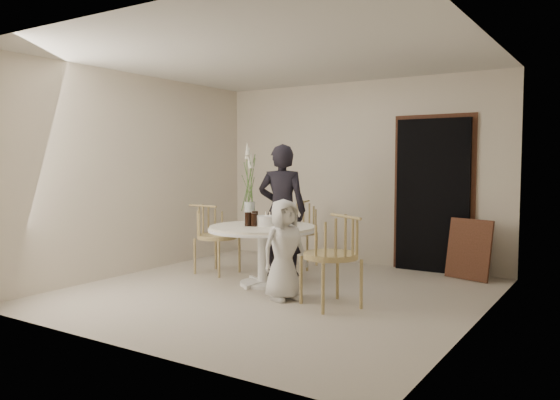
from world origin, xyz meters
The scene contains 18 objects.
ground centered at (0.00, 0.00, 0.00)m, with size 4.50×4.50×0.00m, color beige.
room_shell centered at (0.00, 0.00, 1.62)m, with size 4.50×4.50×4.50m.
doorway centered at (1.15, 2.19, 1.05)m, with size 1.00×0.10×2.10m, color black.
door_trim centered at (1.15, 2.23, 1.11)m, with size 1.12×0.03×2.22m, color brown.
table centered at (-0.35, 0.25, 0.62)m, with size 1.33×1.33×0.73m.
picture_frame centered at (1.71, 1.95, 0.39)m, with size 0.59×0.04×0.78m, color brown.
chair_far centered at (-0.59, 1.59, 0.61)m, with size 0.59×0.62×0.94m.
chair_right centered at (0.94, -0.26, 0.64)m, with size 0.75×0.73×0.99m.
chair_left centered at (-1.39, 0.50, 0.60)m, with size 0.57×0.53×0.93m.
girl centered at (-0.43, 0.83, 0.87)m, with size 0.64×0.42×1.74m, color black.
boy centered at (0.26, -0.22, 0.55)m, with size 0.54×0.35×1.11m, color silver.
birthday_cake centered at (-0.33, 0.29, 0.79)m, with size 0.25×0.25×0.17m.
cola_tumbler_a centered at (-0.49, 0.14, 0.82)m, with size 0.08×0.08×0.17m, color black.
cola_tumbler_b centered at (-0.41, 0.16, 0.81)m, with size 0.08×0.08×0.16m, color black.
cola_tumbler_c centered at (-0.53, 0.34, 0.81)m, with size 0.08×0.08×0.17m, color black.
cola_tumbler_d centered at (-0.60, 0.28, 0.80)m, with size 0.06×0.06×0.13m, color black.
plate_stack centered at (0.12, -0.04, 0.76)m, with size 0.21×0.21×0.05m, color white.
flower_vase centered at (-0.76, 0.55, 1.16)m, with size 0.14×0.14×1.04m.
Camera 1 is at (3.42, -5.22, 1.51)m, focal length 35.00 mm.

